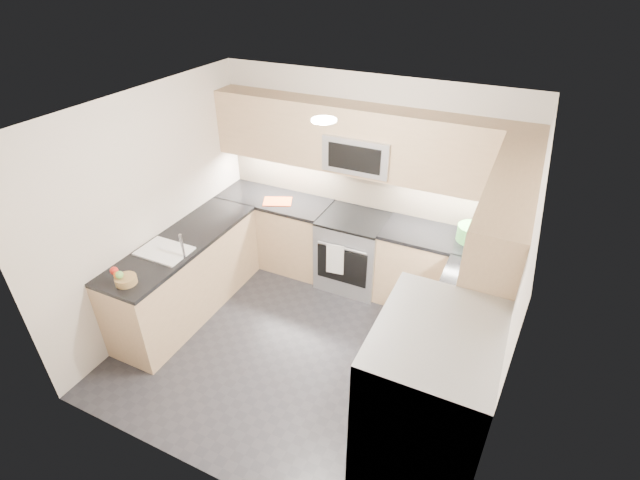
% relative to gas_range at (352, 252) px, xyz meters
% --- Properties ---
extents(floor, '(3.60, 3.20, 0.00)m').
position_rel_gas_range_xyz_m(floor, '(0.00, -1.28, -0.46)').
color(floor, '#26252B').
rests_on(floor, ground).
extents(ceiling, '(3.60, 3.20, 0.02)m').
position_rel_gas_range_xyz_m(ceiling, '(0.00, -1.28, 2.04)').
color(ceiling, beige).
rests_on(ceiling, wall_back).
extents(wall_back, '(3.60, 0.02, 2.50)m').
position_rel_gas_range_xyz_m(wall_back, '(0.00, 0.32, 0.79)').
color(wall_back, beige).
rests_on(wall_back, floor).
extents(wall_front, '(3.60, 0.02, 2.50)m').
position_rel_gas_range_xyz_m(wall_front, '(0.00, -2.88, 0.79)').
color(wall_front, beige).
rests_on(wall_front, floor).
extents(wall_left, '(0.02, 3.20, 2.50)m').
position_rel_gas_range_xyz_m(wall_left, '(-1.80, -1.28, 0.79)').
color(wall_left, beige).
rests_on(wall_left, floor).
extents(wall_right, '(0.02, 3.20, 2.50)m').
position_rel_gas_range_xyz_m(wall_right, '(1.80, -1.28, 0.79)').
color(wall_right, beige).
rests_on(wall_right, floor).
extents(base_cab_back_left, '(1.42, 0.60, 0.90)m').
position_rel_gas_range_xyz_m(base_cab_back_left, '(-1.09, 0.02, -0.01)').
color(base_cab_back_left, tan).
rests_on(base_cab_back_left, floor).
extents(base_cab_back_right, '(1.42, 0.60, 0.90)m').
position_rel_gas_range_xyz_m(base_cab_back_right, '(1.09, 0.02, -0.01)').
color(base_cab_back_right, tan).
rests_on(base_cab_back_right, floor).
extents(base_cab_right, '(0.60, 1.70, 0.90)m').
position_rel_gas_range_xyz_m(base_cab_right, '(1.50, -1.12, -0.01)').
color(base_cab_right, tan).
rests_on(base_cab_right, floor).
extents(base_cab_peninsula, '(0.60, 2.00, 0.90)m').
position_rel_gas_range_xyz_m(base_cab_peninsula, '(-1.50, -1.28, -0.01)').
color(base_cab_peninsula, tan).
rests_on(base_cab_peninsula, floor).
extents(countertop_back_left, '(1.42, 0.63, 0.04)m').
position_rel_gas_range_xyz_m(countertop_back_left, '(-1.09, 0.02, 0.47)').
color(countertop_back_left, black).
rests_on(countertop_back_left, base_cab_back_left).
extents(countertop_back_right, '(1.42, 0.63, 0.04)m').
position_rel_gas_range_xyz_m(countertop_back_right, '(1.09, 0.02, 0.47)').
color(countertop_back_right, black).
rests_on(countertop_back_right, base_cab_back_right).
extents(countertop_right, '(0.63, 1.70, 0.04)m').
position_rel_gas_range_xyz_m(countertop_right, '(1.50, -1.12, 0.47)').
color(countertop_right, black).
rests_on(countertop_right, base_cab_right).
extents(countertop_peninsula, '(0.63, 2.00, 0.04)m').
position_rel_gas_range_xyz_m(countertop_peninsula, '(-1.50, -1.28, 0.47)').
color(countertop_peninsula, black).
rests_on(countertop_peninsula, base_cab_peninsula).
extents(upper_cab_back, '(3.60, 0.35, 0.75)m').
position_rel_gas_range_xyz_m(upper_cab_back, '(0.00, 0.15, 1.37)').
color(upper_cab_back, tan).
rests_on(upper_cab_back, wall_back).
extents(upper_cab_right, '(0.35, 1.95, 0.75)m').
position_rel_gas_range_xyz_m(upper_cab_right, '(1.62, -1.00, 1.37)').
color(upper_cab_right, tan).
rests_on(upper_cab_right, wall_right).
extents(backsplash_back, '(3.60, 0.01, 0.51)m').
position_rel_gas_range_xyz_m(backsplash_back, '(0.00, 0.32, 0.74)').
color(backsplash_back, tan).
rests_on(backsplash_back, wall_back).
extents(backsplash_right, '(0.01, 2.30, 0.51)m').
position_rel_gas_range_xyz_m(backsplash_right, '(1.80, -0.82, 0.74)').
color(backsplash_right, tan).
rests_on(backsplash_right, wall_right).
extents(gas_range, '(0.76, 0.65, 0.91)m').
position_rel_gas_range_xyz_m(gas_range, '(0.00, 0.00, 0.00)').
color(gas_range, '#95979C').
rests_on(gas_range, floor).
extents(range_cooktop, '(0.76, 0.65, 0.03)m').
position_rel_gas_range_xyz_m(range_cooktop, '(0.00, 0.00, 0.46)').
color(range_cooktop, black).
rests_on(range_cooktop, gas_range).
extents(oven_door_glass, '(0.62, 0.02, 0.45)m').
position_rel_gas_range_xyz_m(oven_door_glass, '(0.00, -0.33, -0.01)').
color(oven_door_glass, black).
rests_on(oven_door_glass, gas_range).
extents(oven_handle, '(0.60, 0.02, 0.02)m').
position_rel_gas_range_xyz_m(oven_handle, '(0.00, -0.35, 0.26)').
color(oven_handle, '#B2B5BA').
rests_on(oven_handle, gas_range).
extents(microwave, '(0.76, 0.40, 0.40)m').
position_rel_gas_range_xyz_m(microwave, '(0.00, 0.12, 1.24)').
color(microwave, '#A8AAB0').
rests_on(microwave, upper_cab_back).
extents(microwave_door, '(0.60, 0.01, 0.28)m').
position_rel_gas_range_xyz_m(microwave_door, '(0.00, -0.08, 1.24)').
color(microwave_door, black).
rests_on(microwave_door, microwave).
extents(refrigerator, '(0.70, 0.90, 1.80)m').
position_rel_gas_range_xyz_m(refrigerator, '(1.45, -2.43, 0.45)').
color(refrigerator, '#ADB0B5').
rests_on(refrigerator, floor).
extents(fridge_handle_left, '(0.02, 0.02, 1.20)m').
position_rel_gas_range_xyz_m(fridge_handle_left, '(1.08, -2.61, 0.49)').
color(fridge_handle_left, '#B2B5BA').
rests_on(fridge_handle_left, refrigerator).
extents(fridge_handle_right, '(0.02, 0.02, 1.20)m').
position_rel_gas_range_xyz_m(fridge_handle_right, '(1.08, -2.25, 0.49)').
color(fridge_handle_right, '#B2B5BA').
rests_on(fridge_handle_right, refrigerator).
extents(sink_basin, '(0.52, 0.38, 0.16)m').
position_rel_gas_range_xyz_m(sink_basin, '(-1.50, -1.53, 0.42)').
color(sink_basin, white).
rests_on(sink_basin, base_cab_peninsula).
extents(faucet, '(0.03, 0.03, 0.28)m').
position_rel_gas_range_xyz_m(faucet, '(-1.24, -1.53, 0.62)').
color(faucet, silver).
rests_on(faucet, countertop_peninsula).
extents(utensil_bowl, '(0.38, 0.38, 0.17)m').
position_rel_gas_range_xyz_m(utensil_bowl, '(1.32, 0.07, 0.57)').
color(utensil_bowl, green).
rests_on(utensil_bowl, countertop_back_right).
extents(cutting_board, '(0.41, 0.36, 0.01)m').
position_rel_gas_range_xyz_m(cutting_board, '(-1.00, -0.05, 0.49)').
color(cutting_board, '#EC4A16').
rests_on(cutting_board, countertop_back_left).
extents(fruit_basket, '(0.26, 0.26, 0.07)m').
position_rel_gas_range_xyz_m(fruit_basket, '(-1.46, -2.09, 0.52)').
color(fruit_basket, '#A7824E').
rests_on(fruit_basket, countertop_peninsula).
extents(fruit_apple, '(0.08, 0.08, 0.08)m').
position_rel_gas_range_xyz_m(fruit_apple, '(-1.57, -2.10, 0.60)').
color(fruit_apple, '#B41D14').
rests_on(fruit_apple, fruit_basket).
extents(fruit_pear, '(0.07, 0.07, 0.07)m').
position_rel_gas_range_xyz_m(fruit_pear, '(-1.48, -2.13, 0.60)').
color(fruit_pear, '#6CB44D').
rests_on(fruit_pear, fruit_basket).
extents(dish_towel_check, '(0.21, 0.04, 0.39)m').
position_rel_gas_range_xyz_m(dish_towel_check, '(-0.07, -0.37, 0.10)').
color(dish_towel_check, white).
rests_on(dish_towel_check, oven_handle).
extents(fruit_orange, '(0.06, 0.06, 0.06)m').
position_rel_gas_range_xyz_m(fruit_orange, '(-1.50, -2.13, 0.60)').
color(fruit_orange, '#D15A17').
rests_on(fruit_orange, fruit_basket).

